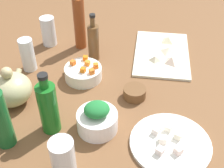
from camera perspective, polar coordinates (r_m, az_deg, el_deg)
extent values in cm
cube|color=brown|center=(112.56, 0.00, -2.55)|extent=(190.00, 190.00, 3.00)
cube|color=silver|center=(133.87, 9.38, 5.68)|extent=(35.71, 24.09, 1.00)
cylinder|color=white|center=(96.43, 10.97, -10.99)|extent=(25.15, 25.15, 1.20)
cylinder|color=white|center=(97.37, -2.80, -7.09)|extent=(13.20, 13.20, 6.47)
cylinder|color=white|center=(118.10, -5.46, 2.10)|extent=(14.50, 14.50, 5.01)
cylinder|color=brown|center=(109.21, 4.26, -1.82)|extent=(8.29, 8.29, 3.95)
ellipsoid|color=tan|center=(110.73, -18.55, -0.98)|extent=(14.48, 14.46, 11.33)
sphere|color=tan|center=(106.39, -19.34, 2.00)|extent=(4.05, 4.05, 4.05)
cylinder|color=tan|center=(114.05, -17.47, 1.54)|extent=(5.38, 2.00, 3.93)
cylinder|color=#19671F|center=(95.39, -11.91, -4.61)|extent=(6.08, 6.08, 17.61)
cylinder|color=#19671F|center=(88.57, -12.80, 0.28)|extent=(2.74, 2.74, 3.36)
cylinder|color=black|center=(87.18, -13.01, 1.44)|extent=(3.04, 3.04, 1.20)
cylinder|color=#195F2B|center=(94.22, -20.42, -6.38)|extent=(5.90, 5.90, 20.02)
cylinder|color=brown|center=(133.01, -6.18, 11.28)|extent=(4.90, 4.90, 22.93)
cylinder|color=brown|center=(126.03, -3.51, 7.76)|extent=(4.64, 4.64, 15.46)
cylinder|color=brown|center=(121.20, -3.70, 11.67)|extent=(2.09, 2.09, 4.02)
cylinder|color=black|center=(120.01, -3.75, 12.78)|extent=(2.32, 2.32, 1.20)
cylinder|color=white|center=(85.65, -9.27, -13.58)|extent=(6.93, 6.93, 12.25)
cylinder|color=white|center=(124.70, -15.67, 5.36)|extent=(5.60, 5.60, 13.66)
cylinder|color=white|center=(139.39, -11.94, 9.74)|extent=(6.36, 6.36, 13.16)
cube|color=orange|center=(115.82, -3.08, 3.49)|extent=(2.32, 2.32, 1.80)
cube|color=orange|center=(114.00, -5.51, 2.68)|extent=(2.05, 2.05, 1.80)
cube|color=orange|center=(117.40, -4.67, 3.97)|extent=(2.03, 2.03, 1.80)
cube|color=orange|center=(118.20, -7.41, 4.02)|extent=(2.43, 2.43, 1.80)
cube|color=orange|center=(120.24, -5.06, 4.90)|extent=(2.01, 2.01, 1.80)
cube|color=orange|center=(112.93, -3.86, 2.38)|extent=(2.50, 2.50, 1.80)
ellipsoid|color=#217735|center=(93.54, -2.90, -4.83)|extent=(9.58, 10.09, 4.27)
cube|color=white|center=(94.79, 9.58, -10.32)|extent=(2.36, 2.36, 2.20)
cube|color=white|center=(96.80, 12.46, -9.48)|extent=(2.90, 2.90, 2.20)
cube|color=#FBDFD4|center=(93.02, 12.44, -12.16)|extent=(3.11, 3.11, 2.20)
cube|color=white|center=(96.85, 8.36, -8.74)|extent=(3.01, 3.01, 2.20)
cube|color=white|center=(91.95, 9.07, -12.36)|extent=(3.01, 3.01, 2.20)
cube|color=white|center=(98.27, 10.63, -8.18)|extent=(2.89, 2.89, 2.20)
pyramid|color=beige|center=(141.41, 10.59, 8.34)|extent=(7.23, 7.28, 2.44)
pyramid|color=beige|center=(127.55, 8.14, 4.82)|extent=(3.69, 4.25, 2.26)
pyramid|color=beige|center=(133.94, 10.68, 6.37)|extent=(7.45, 7.16, 2.28)
pyramid|color=beige|center=(127.30, 11.20, 4.50)|extent=(6.69, 6.43, 2.81)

